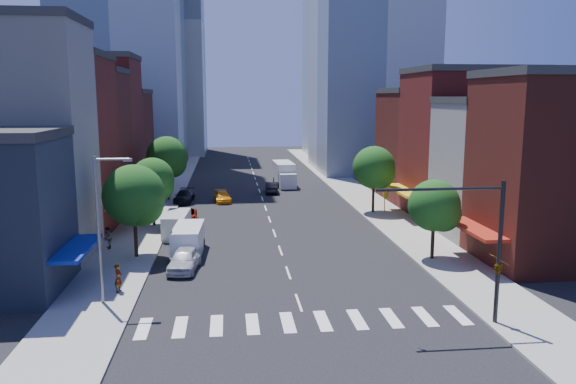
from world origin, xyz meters
name	(u,v)px	position (x,y,z in m)	size (l,w,h in m)	color
ground	(299,303)	(0.00, 0.00, 0.00)	(220.00, 220.00, 0.00)	black
sidewalk_left	(164,195)	(-12.50, 40.00, 0.07)	(5.00, 120.00, 0.15)	gray
sidewalk_right	(353,191)	(12.50, 40.00, 0.07)	(5.00, 120.00, 0.15)	gray
crosswalk	(305,322)	(0.00, -3.00, 0.01)	(19.00, 3.00, 0.01)	silver
bldg_left_1	(6,144)	(-21.00, 12.00, 9.00)	(12.00, 8.00, 18.00)	#BBB7AC
bldg_left_2	(43,148)	(-21.00, 20.50, 8.00)	(12.00, 9.00, 16.00)	maroon
bldg_left_3	(69,145)	(-21.00, 29.00, 7.50)	(12.00, 8.00, 15.00)	#541D15
bldg_left_4	(88,131)	(-21.00, 37.50, 8.50)	(12.00, 9.00, 17.00)	maroon
bldg_left_5	(105,141)	(-21.00, 47.00, 6.50)	(12.00, 10.00, 13.00)	#541D15
bldg_right_0	(565,172)	(21.00, 6.50, 7.00)	(12.00, 9.00, 14.00)	#541D15
bldg_right_1	(508,171)	(21.00, 15.00, 6.00)	(12.00, 8.00, 12.00)	#BBB7AC
bldg_right_2	(467,145)	(21.00, 24.00, 7.50)	(12.00, 10.00, 15.00)	maroon
bldg_right_3	(433,147)	(21.00, 34.00, 6.50)	(12.00, 10.00, 13.00)	#541D15
tower_far_w	(161,24)	(-18.00, 95.00, 28.00)	(18.00, 18.00, 56.00)	#9EA5AD
traffic_signal	(490,253)	(9.94, -4.50, 4.16)	(7.24, 2.24, 8.00)	black
streetlight	(101,220)	(-11.81, 1.00, 5.28)	(2.25, 0.25, 9.00)	slate
tree_left_near	(136,198)	(-11.35, 10.92, 4.87)	(4.80, 4.80, 7.30)	black
tree_left_mid	(154,181)	(-11.35, 21.92, 4.53)	(4.20, 4.20, 6.65)	black
tree_left_far	(168,158)	(-11.35, 35.92, 5.20)	(5.00, 5.00, 7.75)	black
tree_right_near	(436,208)	(11.65, 7.92, 4.19)	(4.00, 4.00, 6.20)	black
tree_right_far	(375,169)	(11.65, 25.92, 4.86)	(4.60, 4.60, 7.20)	black
parked_car_front	(184,259)	(-7.50, 7.45, 0.82)	(1.94, 4.82, 1.64)	silver
parked_car_second	(176,222)	(-9.26, 20.52, 0.76)	(1.62, 4.64, 1.53)	black
parked_car_third	(186,216)	(-8.49, 23.86, 0.64)	(2.13, 4.61, 1.28)	#999999
parked_car_rear	(184,196)	(-9.50, 34.74, 0.73)	(2.04, 5.01, 1.45)	black
cargo_van_near	(188,240)	(-7.52, 11.74, 1.15)	(2.46, 5.56, 2.32)	white
cargo_van_far	(176,225)	(-8.96, 17.83, 1.07)	(2.34, 5.18, 2.16)	silver
taxi	(223,197)	(-4.91, 34.47, 0.65)	(1.81, 4.46, 1.29)	#FF9F0D
traffic_car_oncoming	(271,187)	(1.50, 40.32, 0.74)	(1.57, 4.50, 1.48)	black
traffic_car_far	(286,168)	(5.44, 59.86, 0.72)	(1.69, 4.21, 1.44)	#999999
box_truck	(284,175)	(3.79, 46.32, 1.57)	(2.85, 8.33, 3.31)	silver
pedestrian_near	(118,278)	(-11.36, 2.81, 1.08)	(0.68, 0.45, 1.86)	#999999
pedestrian_far	(107,238)	(-14.21, 13.53, 1.06)	(0.89, 0.69, 1.82)	#999999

